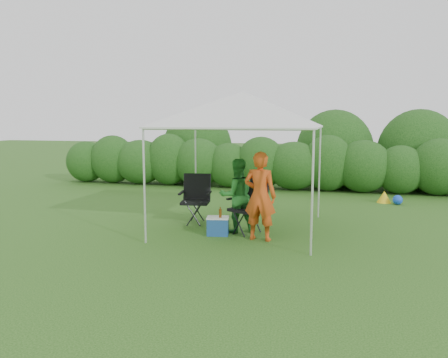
% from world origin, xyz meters
% --- Properties ---
extents(ground, '(70.00, 70.00, 0.00)m').
position_xyz_m(ground, '(0.00, 0.00, 0.00)').
color(ground, '#386921').
extents(hedge, '(15.61, 1.53, 1.80)m').
position_xyz_m(hedge, '(0.10, 6.00, 0.83)').
color(hedge, '#26571B').
rests_on(hedge, ground).
extents(canopy, '(3.10, 3.10, 2.83)m').
position_xyz_m(canopy, '(0.00, 0.50, 2.46)').
color(canopy, silver).
rests_on(canopy, ground).
extents(chair_right, '(0.84, 0.82, 1.09)m').
position_xyz_m(chair_right, '(0.23, 0.25, 0.61)').
color(chair_right, black).
rests_on(chair_right, ground).
extents(chair_left, '(0.73, 0.68, 1.07)m').
position_xyz_m(chair_left, '(-1.11, 0.81, 0.61)').
color(chair_left, black).
rests_on(chair_left, ground).
extents(man, '(0.65, 0.47, 1.68)m').
position_xyz_m(man, '(0.50, -0.26, 0.84)').
color(man, '#D94D18').
rests_on(man, ground).
extents(woman, '(0.90, 0.84, 1.49)m').
position_xyz_m(woman, '(-0.05, 0.23, 0.75)').
color(woman, '#287A2C').
rests_on(woman, ground).
extents(cooler, '(0.48, 0.38, 0.36)m').
position_xyz_m(cooler, '(-0.36, -0.12, 0.18)').
color(cooler, '#1E4A8B').
rests_on(cooler, ground).
extents(bottle, '(0.06, 0.06, 0.21)m').
position_xyz_m(bottle, '(-0.30, -0.16, 0.47)').
color(bottle, '#592D0C').
rests_on(bottle, cooler).
extents(lawn_toy, '(0.65, 0.54, 0.32)m').
position_xyz_m(lawn_toy, '(3.27, 4.28, 0.15)').
color(lawn_toy, yellow).
rests_on(lawn_toy, ground).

